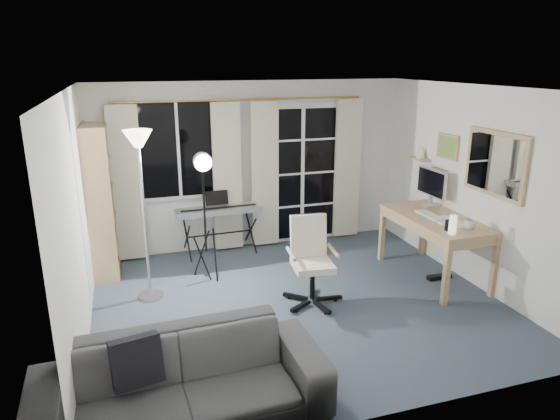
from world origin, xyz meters
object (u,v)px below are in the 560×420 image
object	(u,v)px
bookshelf	(98,204)
keyboard_piano	(219,211)
studio_light	(203,177)
monitor	(432,184)
mug	(470,223)
office_chair	(310,252)
sofa	(181,370)
torchiere_lamp	(140,165)
desk	(436,225)

from	to	relation	value
bookshelf	keyboard_piano	bearing A→B (deg)	3.96
studio_light	monitor	size ratio (longest dim) A/B	2.88
studio_light	mug	xyz separation A→B (m)	(2.86, -1.25, -0.47)
bookshelf	mug	xyz separation A→B (m)	(4.10, -1.95, -0.05)
office_chair	sofa	distance (m)	2.30
monitor	mug	xyz separation A→B (m)	(-0.10, -0.95, -0.24)
torchiere_lamp	office_chair	size ratio (longest dim) A/B	1.96
studio_light	office_chair	bearing A→B (deg)	-36.97
office_chair	mug	distance (m)	1.88
studio_light	sofa	world-z (taller)	studio_light
torchiere_lamp	studio_light	distance (m)	0.80
desk	torchiere_lamp	bearing A→B (deg)	170.58
monitor	office_chair	bearing A→B (deg)	-165.01
studio_light	monitor	bearing A→B (deg)	-3.09
office_chair	desk	world-z (taller)	office_chair
monitor	desk	bearing A→B (deg)	-115.01
bookshelf	studio_light	xyz separation A→B (m)	(1.24, -0.70, 0.42)
bookshelf	office_chair	size ratio (longest dim) A/B	1.93
sofa	mug	bearing A→B (deg)	17.08
keyboard_piano	sofa	xyz separation A→B (m)	(-0.91, -3.25, -0.22)
mug	keyboard_piano	bearing A→B (deg)	141.39
office_chair	desk	size ratio (longest dim) A/B	0.66
keyboard_piano	mug	bearing A→B (deg)	-40.94
bookshelf	torchiere_lamp	size ratio (longest dim) A/B	0.98
studio_light	desk	distance (m)	2.93
studio_light	sofa	xyz separation A→B (m)	(-0.60, -2.46, -0.90)
monitor	mug	world-z (taller)	monitor
torchiere_lamp	keyboard_piano	distance (m)	1.74
desk	sofa	xyz separation A→B (m)	(-3.37, -1.71, -0.27)
studio_light	sofa	bearing A→B (deg)	-101.05
studio_light	desk	size ratio (longest dim) A/B	1.10
torchiere_lamp	keyboard_piano	size ratio (longest dim) A/B	1.63
desk	sofa	distance (m)	3.78
mug	sofa	xyz separation A→B (m)	(-3.47, -1.21, -0.44)
desk	studio_light	bearing A→B (deg)	163.34
desk	monitor	xyz separation A→B (m)	(0.20, 0.45, 0.40)
keyboard_piano	studio_light	xyz separation A→B (m)	(-0.31, -0.79, 0.68)
keyboard_piano	desk	size ratio (longest dim) A/B	0.79
desk	mug	bearing A→B (deg)	-80.13
mug	studio_light	bearing A→B (deg)	156.39
desk	bookshelf	bearing A→B (deg)	158.60
keyboard_piano	office_chair	bearing A→B (deg)	-68.41
keyboard_piano	monitor	world-z (taller)	monitor
mug	bookshelf	bearing A→B (deg)	154.54
studio_light	mug	bearing A→B (deg)	-20.88
torchiere_lamp	sofa	size ratio (longest dim) A/B	0.88
bookshelf	keyboard_piano	world-z (taller)	bookshelf
office_chair	sofa	bearing A→B (deg)	-130.00
torchiere_lamp	desk	xyz separation A→B (m)	(3.48, -0.49, -0.87)
torchiere_lamp	office_chair	xyz separation A→B (m)	(1.76, -0.60, -0.99)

